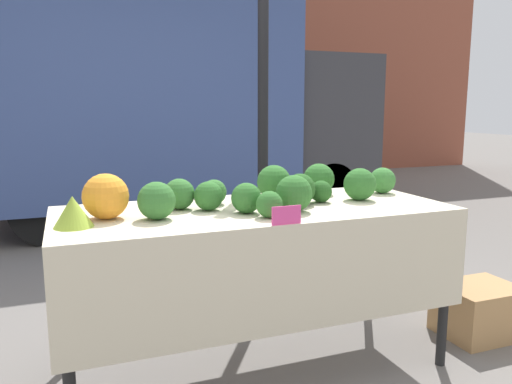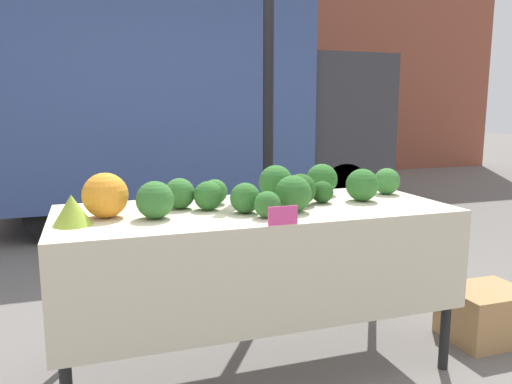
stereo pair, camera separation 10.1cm
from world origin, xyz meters
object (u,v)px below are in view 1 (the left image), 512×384
(produce_crate, at_px, (479,310))
(parked_truck, at_px, (164,104))
(orange_cauliflower, at_px, (106,197))
(price_sign, at_px, (286,215))

(produce_crate, bearing_deg, parked_truck, 105.08)
(parked_truck, distance_m, orange_cauliflower, 4.09)
(price_sign, distance_m, produce_crate, 1.60)
(parked_truck, distance_m, produce_crate, 4.40)
(price_sign, bearing_deg, produce_crate, 10.39)
(parked_truck, xyz_separation_m, price_sign, (-0.29, -4.33, -0.50))
(orange_cauliflower, xyz_separation_m, price_sign, (0.72, -0.39, -0.06))
(parked_truck, relative_size, price_sign, 34.39)
(parked_truck, xyz_separation_m, orange_cauliflower, (-1.01, -3.94, -0.44))
(orange_cauliflower, relative_size, produce_crate, 0.46)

